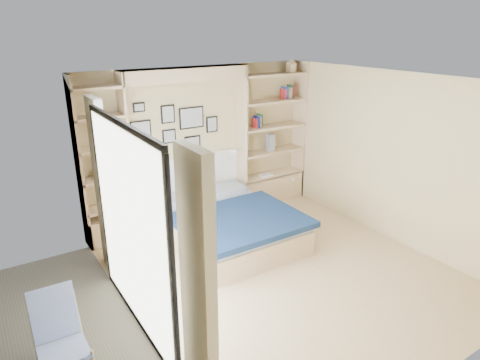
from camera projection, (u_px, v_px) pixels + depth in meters
ground at (281, 271)px, 5.71m from camera, size 4.50×4.50×0.00m
room_shell at (200, 169)px, 6.35m from camera, size 4.50×4.50×4.50m
bed at (228, 224)px, 6.43m from camera, size 1.73×2.19×1.07m
photo_gallery at (174, 126)px, 6.70m from camera, size 1.48×0.02×0.82m
reading_lamps at (191, 159)px, 6.77m from camera, size 1.92×0.12×0.15m
shelf_decor at (260, 113)px, 7.32m from camera, size 3.57×0.23×2.03m
deck_chair at (59, 333)px, 4.03m from camera, size 0.46×0.75×0.74m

